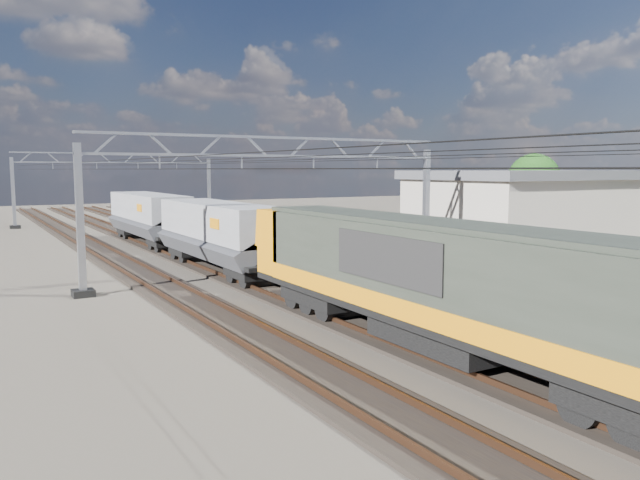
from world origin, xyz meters
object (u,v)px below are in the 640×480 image
catenary_gantry_far (118,185)px  locomotive (444,280)px  catenary_gantry_mid (279,201)px  hopper_wagon_mid (149,214)px  hopper_wagon_lead (220,231)px  tree_far (538,182)px  industrial_shed (545,208)px

catenary_gantry_far → locomotive: 50.68m
catenary_gantry_mid → catenary_gantry_far: same height
locomotive → hopper_wagon_mid: bearing=90.0°
catenary_gantry_mid → hopper_wagon_lead: size_ratio=1.53×
tree_far → locomotive: bearing=-142.9°
locomotive → industrial_shed: industrial_shed is taller
locomotive → industrial_shed: 29.19m
industrial_shed → hopper_wagon_mid: bearing=147.5°
hopper_wagon_lead → catenary_gantry_mid: bearing=-57.0°
catenary_gantry_far → hopper_wagon_lead: catenary_gantry_far is taller
catenary_gantry_mid → hopper_wagon_lead: (-2.00, 3.08, -1.67)m
hopper_wagon_mid → tree_far: tree_far is taller
catenary_gantry_mid → industrial_shed: 22.12m
catenary_gantry_far → industrial_shed: size_ratio=1.07×
catenary_gantry_mid → industrial_shed: catenary_gantry_mid is taller
catenary_gantry_mid → locomotive: 14.83m
catenary_gantry_mid → locomotive: catenary_gantry_mid is taller
industrial_shed → hopper_wagon_lead: bearing=177.4°
catenary_gantry_far → tree_far: catenary_gantry_far is taller
catenary_gantry_far → hopper_wagon_mid: (-2.00, -18.72, -1.67)m
locomotive → hopper_wagon_lead: 17.70m
catenary_gantry_far → hopper_wagon_mid: catenary_gantry_far is taller
locomotive → hopper_wagon_mid: (-0.00, 31.90, -0.09)m
hopper_wagon_mid → tree_far: bearing=-13.1°
hopper_wagon_mid → industrial_shed: size_ratio=0.70×
catenary_gantry_far → industrial_shed: 40.51m
catenary_gantry_mid → catenary_gantry_far: size_ratio=1.00×
catenary_gantry_far → industrial_shed: bearing=-57.1°
hopper_wagon_lead → industrial_shed: bearing=-2.6°
hopper_wagon_lead → tree_far: tree_far is taller
catenary_gantry_mid → catenary_gantry_far: (0.00, 36.00, 0.00)m
locomotive → hopper_wagon_mid: 31.90m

